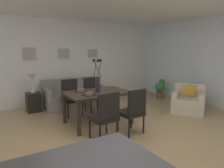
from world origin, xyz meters
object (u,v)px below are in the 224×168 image
Objects in this scene: framed_picture_right at (93,53)px; potted_plant at (160,88)px; dining_chair_far_left at (133,109)px; dining_chair_near_right at (71,96)px; table_lamp at (32,79)px; framed_picture_left at (29,54)px; dining_chair_near_left at (106,114)px; bowl_near_left at (89,93)px; dining_chair_far_right at (93,93)px; dining_table at (98,96)px; side_table at (34,102)px; bowl_near_right at (81,90)px; framed_picture_center at (64,54)px; armchair at (188,101)px; centerpiece_vase at (98,79)px; sofa at (73,96)px.

framed_picture_right is 0.51× the size of potted_plant.
dining_chair_near_right is at bearing 108.07° from dining_chair_far_left.
framed_picture_left is at bearing 83.69° from table_lamp.
bowl_near_left is at bearing 90.78° from dining_chair_near_left.
dining_chair_far_right is at bearing -1.40° from dining_chair_near_right.
dining_table is 2.69× the size of side_table.
framed_picture_right is (0.68, 1.33, 1.05)m from dining_chair_far_right.
bowl_near_right is (-0.62, 1.12, 0.27)m from dining_chair_far_left.
framed_picture_right is (0.71, 3.14, 1.05)m from dining_chair_far_left.
dining_chair_far_right is (0.63, 1.78, 0.00)m from dining_chair_near_left.
dining_chair_far_right is 0.97m from bowl_near_right.
framed_picture_center reaches higher than side_table.
framed_picture_right reaches higher than dining_chair_far_left.
framed_picture_right is at bearing 67.11° from dining_chair_near_left.
dining_chair_near_right and dining_chair_far_right have the same top height.
side_table is 0.78× the size of potted_plant.
dining_chair_near_right is 2.39× the size of framed_picture_left.
dining_chair_near_left is 0.72m from bowl_near_left.
side_table is 0.47× the size of armchair.
centerpiece_vase is at bearing 55.35° from dining_table.
dining_chair_near_right is 1.91m from dining_chair_far_left.
sofa is at bearing 66.35° from dining_chair_near_right.
sofa is 3.34× the size of table_lamp.
centerpiece_vase is 1.90m from sofa.
dining_chair_near_left is 0.54× the size of sofa.
centerpiece_vase is (0.29, -0.91, 0.51)m from dining_chair_near_right.
framed_picture_left is (-1.01, 2.23, 0.91)m from dining_table.
bowl_near_right is 3.48m from potted_plant.
sofa is 1.53× the size of armchair.
armchair is 4.64m from framed_picture_left.
dining_chair_near_right is 5.41× the size of bowl_near_left.
centerpiece_vase reaches higher than side_table.
side_table is at bearing 106.01° from dining_chair_near_left.
bowl_near_left is (-0.64, -1.12, 0.27)m from dining_chair_far_right.
framed_picture_left is at bearing -180.00° from framed_picture_right.
centerpiece_vase is 1.92× the size of framed_picture_center.
bowl_near_right is at bearing -64.09° from table_lamp.
side_table is (-0.75, 1.97, -0.52)m from bowl_near_left.
dining_chair_far_left and dining_chair_far_right have the same top height.
table_lamp is 0.46× the size of armchair.
bowl_near_left is 0.25× the size of potted_plant.
bowl_near_right is at bearing -71.00° from framed_picture_left.
bowl_near_left is 2.07m from sofa.
dining_chair_far_left is at bearing -85.12° from sofa.
sofa is at bearing -152.64° from framed_picture_right.
dining_chair_near_left is 0.61m from dining_chair_far_left.
side_table is at bearing 110.77° from bowl_near_left.
dining_chair_far_right is at bearing -76.29° from framed_picture_center.
dining_chair_near_left is 3.36m from framed_picture_left.
centerpiece_vase is 2.05m from table_lamp.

